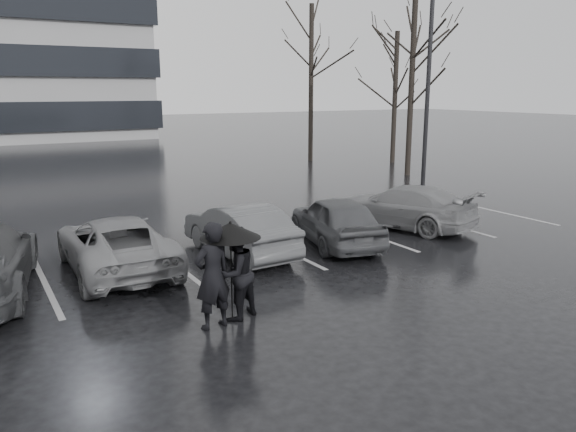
% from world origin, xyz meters
% --- Properties ---
extents(ground, '(160.00, 160.00, 0.00)m').
position_xyz_m(ground, '(0.00, 0.00, 0.00)').
color(ground, black).
rests_on(ground, ground).
extents(car_main, '(2.40, 4.07, 1.30)m').
position_xyz_m(car_main, '(2.02, 1.68, 0.65)').
color(car_main, black).
rests_on(car_main, ground).
extents(car_west_a, '(1.51, 3.89, 1.26)m').
position_xyz_m(car_west_a, '(-0.55, 2.11, 0.63)').
color(car_west_a, '#2C2C2E').
rests_on(car_west_a, ground).
extents(car_west_b, '(2.14, 4.48, 1.23)m').
position_xyz_m(car_west_b, '(-3.47, 2.37, 0.62)').
color(car_west_b, '#535356').
rests_on(car_west_b, ground).
extents(car_east, '(2.99, 4.61, 1.24)m').
position_xyz_m(car_east, '(4.82, 2.23, 0.62)').
color(car_east, '#535356').
rests_on(car_east, ground).
extents(pedestrian_left, '(0.74, 0.55, 1.85)m').
position_xyz_m(pedestrian_left, '(-2.81, -1.62, 0.93)').
color(pedestrian_left, black).
rests_on(pedestrian_left, ground).
extents(pedestrian_right, '(0.99, 0.89, 1.66)m').
position_xyz_m(pedestrian_right, '(-2.30, -1.44, 0.83)').
color(pedestrian_right, black).
rests_on(pedestrian_right, ground).
extents(umbrella, '(1.05, 1.05, 1.78)m').
position_xyz_m(umbrella, '(-2.39, -1.45, 1.62)').
color(umbrella, black).
rests_on(umbrella, ground).
extents(lamp_post, '(0.52, 0.52, 9.50)m').
position_xyz_m(lamp_post, '(9.41, 6.25, 4.35)').
color(lamp_post, gray).
rests_on(lamp_post, ground).
extents(stall_stripes, '(19.72, 5.00, 0.00)m').
position_xyz_m(stall_stripes, '(-0.80, 2.50, 0.00)').
color(stall_stripes, '#979699').
rests_on(stall_stripes, ground).
extents(tree_east, '(0.26, 0.26, 8.00)m').
position_xyz_m(tree_east, '(12.00, 10.00, 4.00)').
color(tree_east, black).
rests_on(tree_east, ground).
extents(tree_ne, '(0.26, 0.26, 7.00)m').
position_xyz_m(tree_ne, '(14.50, 14.00, 3.50)').
color(tree_ne, black).
rests_on(tree_ne, ground).
extents(tree_north, '(0.26, 0.26, 8.50)m').
position_xyz_m(tree_north, '(11.00, 17.00, 4.25)').
color(tree_north, black).
rests_on(tree_north, ground).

